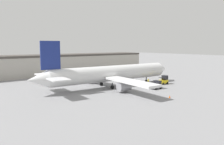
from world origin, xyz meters
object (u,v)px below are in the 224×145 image
safety_cone_near (170,97)px  belt_loader_truck (164,80)px  ground_crew_worker (148,81)px  baggage_tug (156,85)px  airplane (109,74)px

safety_cone_near → belt_loader_truck: bearing=43.8°
belt_loader_truck → ground_crew_worker: bearing=151.7°
ground_crew_worker → belt_loader_truck: size_ratio=0.62×
baggage_tug → safety_cone_near: bearing=-126.9°
ground_crew_worker → safety_cone_near: bearing=-144.7°
baggage_tug → belt_loader_truck: 7.38m
baggage_tug → safety_cone_near: size_ratio=5.62×
safety_cone_near → ground_crew_worker: bearing=59.5°
belt_loader_truck → safety_cone_near: (-11.70, -11.22, -0.80)m
ground_crew_worker → baggage_tug: baggage_tug is taller
ground_crew_worker → baggage_tug: bearing=-142.2°
baggage_tug → safety_cone_near: 9.52m
airplane → baggage_tug: 12.09m
airplane → safety_cone_near: airplane is taller
airplane → ground_crew_worker: 11.55m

